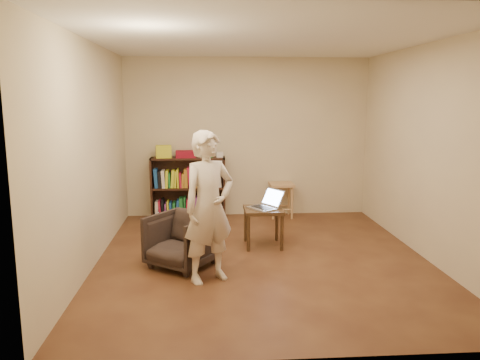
{
  "coord_description": "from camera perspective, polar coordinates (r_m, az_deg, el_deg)",
  "views": [
    {
      "loc": [
        -0.66,
        -5.46,
        1.95
      ],
      "look_at": [
        -0.25,
        0.35,
        0.92
      ],
      "focal_mm": 35.0,
      "sensor_mm": 36.0,
      "label": 1
    }
  ],
  "objects": [
    {
      "name": "floor",
      "position": [
        5.83,
        2.74,
        -9.55
      ],
      "size": [
        4.5,
        4.5,
        0.0
      ],
      "primitive_type": "plane",
      "color": "#3F2014",
      "rests_on": "ground"
    },
    {
      "name": "ceiling",
      "position": [
        5.54,
        2.97,
        16.73
      ],
      "size": [
        4.5,
        4.5,
        0.0
      ],
      "primitive_type": "plane",
      "color": "white",
      "rests_on": "wall_back"
    },
    {
      "name": "wall_back",
      "position": [
        7.76,
        0.87,
        5.18
      ],
      "size": [
        4.0,
        0.0,
        4.0
      ],
      "primitive_type": "plane",
      "rotation": [
        1.57,
        0.0,
        0.0
      ],
      "color": "#BDAC8F",
      "rests_on": "floor"
    },
    {
      "name": "wall_left",
      "position": [
        5.66,
        -17.73,
        2.92
      ],
      "size": [
        0.0,
        4.5,
        4.5
      ],
      "primitive_type": "plane",
      "rotation": [
        1.57,
        0.0,
        1.57
      ],
      "color": "#BDAC8F",
      "rests_on": "floor"
    },
    {
      "name": "wall_right",
      "position": [
        6.11,
        21.86,
        3.16
      ],
      "size": [
        0.0,
        4.5,
        4.5
      ],
      "primitive_type": "plane",
      "rotation": [
        1.57,
        0.0,
        -1.57
      ],
      "color": "#BDAC8F",
      "rests_on": "floor"
    },
    {
      "name": "bookshelf",
      "position": [
        7.71,
        -6.32,
        -1.38
      ],
      "size": [
        1.2,
        0.3,
        1.0
      ],
      "color": "black",
      "rests_on": "floor"
    },
    {
      "name": "box_yellow",
      "position": [
        7.61,
        -9.3,
        3.44
      ],
      "size": [
        0.27,
        0.21,
        0.2
      ],
      "primitive_type": "cube",
      "rotation": [
        0.0,
        0.0,
        0.14
      ],
      "color": "yellow",
      "rests_on": "bookshelf"
    },
    {
      "name": "red_cloth",
      "position": [
        7.61,
        -6.63,
        3.16
      ],
      "size": [
        0.33,
        0.25,
        0.11
      ],
      "primitive_type": "cube",
      "rotation": [
        0.0,
        0.0,
        0.05
      ],
      "color": "maroon",
      "rests_on": "bookshelf"
    },
    {
      "name": "box_green",
      "position": [
        7.6,
        -3.94,
        3.38
      ],
      "size": [
        0.18,
        0.18,
        0.16
      ],
      "primitive_type": "cube",
      "rotation": [
        0.0,
        0.0,
        -0.13
      ],
      "color": "#1D6F30",
      "rests_on": "bookshelf"
    },
    {
      "name": "box_white",
      "position": [
        7.59,
        -2.5,
        3.11
      ],
      "size": [
        0.11,
        0.11,
        0.08
      ],
      "primitive_type": "cube",
      "rotation": [
        0.0,
        0.0,
        0.07
      ],
      "color": "silver",
      "rests_on": "bookshelf"
    },
    {
      "name": "stool",
      "position": [
        7.73,
        5.06,
        -1.19
      ],
      "size": [
        0.39,
        0.39,
        0.57
      ],
      "color": "tan",
      "rests_on": "floor"
    },
    {
      "name": "armchair",
      "position": [
        5.53,
        -7.13,
        -7.32
      ],
      "size": [
        0.94,
        0.95,
        0.62
      ],
      "primitive_type": "imported",
      "rotation": [
        0.0,
        0.0,
        -0.62
      ],
      "color": "#302620",
      "rests_on": "floor"
    },
    {
      "name": "side_table",
      "position": [
        6.2,
        2.85,
        -4.25
      ],
      "size": [
        0.5,
        0.5,
        0.51
      ],
      "color": "#332211",
      "rests_on": "floor"
    },
    {
      "name": "laptop",
      "position": [
        6.19,
        3.21,
        -2.94
      ],
      "size": [
        0.51,
        0.51,
        0.24
      ],
      "rotation": [
        0.0,
        0.0,
        -1.01
      ],
      "color": "#B9B9BE",
      "rests_on": "side_table"
    },
    {
      "name": "person",
      "position": [
        4.95,
        -3.81,
        -3.32
      ],
      "size": [
        0.71,
        0.63,
        1.62
      ],
      "primitive_type": "imported",
      "rotation": [
        0.0,
        0.0,
        0.53
      ],
      "color": "beige",
      "rests_on": "floor"
    }
  ]
}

